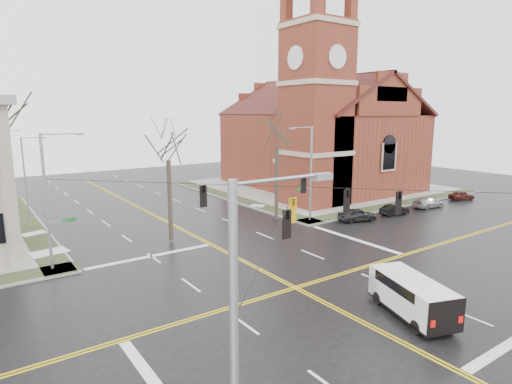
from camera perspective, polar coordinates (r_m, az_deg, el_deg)
ground at (r=26.55m, az=5.28°, el=-12.60°), size 120.00×120.00×0.00m
sidewalks at (r=26.52m, az=5.29°, el=-12.45°), size 80.00×80.00×0.17m
road_markings at (r=26.55m, az=5.28°, el=-12.59°), size 100.00×100.00×0.01m
church at (r=59.43m, az=8.32°, el=8.58°), size 24.28×27.48×27.50m
signal_pole_ne at (r=40.89m, az=7.15°, el=2.82°), size 2.75×0.22×9.00m
signal_pole_nw at (r=30.89m, az=-25.88°, el=-0.71°), size 2.75×0.22×9.00m
signal_pole_sw at (r=10.03m, az=-1.96°, el=-22.65°), size 2.75×0.22×9.00m
span_wires at (r=24.77m, az=5.53°, el=0.70°), size 23.02×23.02×0.03m
traffic_signals at (r=24.42m, az=6.51°, el=-1.26°), size 8.21×8.26×1.30m
streetlight_north_a at (r=47.22m, az=-28.31°, el=2.08°), size 2.30×0.20×8.00m
streetlight_north_b at (r=67.02m, az=-30.39°, el=4.05°), size 2.30×0.20×8.00m
cargo_van at (r=24.24m, az=19.76°, el=-12.54°), size 3.60×5.56×1.98m
parked_car_a at (r=42.64m, az=13.35°, el=-2.95°), size 4.09×2.60×1.30m
parked_car_b at (r=46.24m, az=18.00°, el=-2.28°), size 3.39×1.53×1.08m
parked_car_c at (r=51.07m, az=21.97°, el=-1.30°), size 4.09×1.84×1.16m
parked_car_d at (r=57.26m, az=25.71°, el=-0.40°), size 3.39×2.15×1.08m
tree_nw_near at (r=34.42m, az=-11.64°, el=4.90°), size 4.00×4.00×9.84m
tree_ne at (r=40.69m, az=2.81°, el=7.00°), size 4.00×4.00×10.88m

